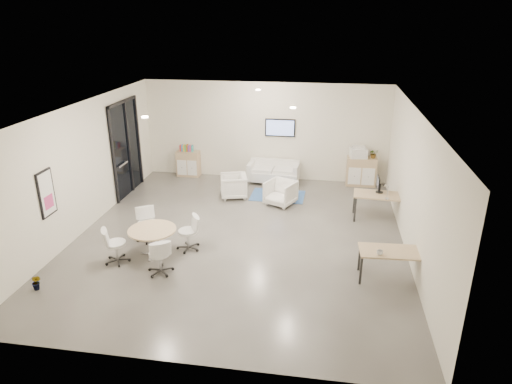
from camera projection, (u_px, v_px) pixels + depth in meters
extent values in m
cube|color=#4D4B46|center=(240.00, 251.00, 11.56)|extent=(8.00, 9.00, 0.80)
cube|color=white|center=(238.00, 91.00, 10.09)|extent=(8.00, 9.00, 0.80)
cube|color=white|center=(267.00, 129.00, 15.33)|extent=(8.00, 0.80, 3.20)
cube|color=white|center=(171.00, 293.00, 6.32)|extent=(8.00, 0.80, 3.20)
cube|color=white|center=(67.00, 167.00, 11.47)|extent=(0.80, 9.00, 3.20)
cube|color=white|center=(432.00, 187.00, 10.18)|extent=(0.80, 9.00, 3.20)
cube|color=black|center=(126.00, 148.00, 13.76)|extent=(0.02, 1.90, 2.85)
cube|color=black|center=(122.00, 102.00, 13.26)|extent=(0.06, 1.90, 0.08)
cube|color=black|center=(113.00, 157.00, 12.92)|extent=(0.06, 0.08, 2.85)
cube|color=black|center=(139.00, 140.00, 14.60)|extent=(0.06, 0.08, 2.85)
cube|color=black|center=(129.00, 147.00, 13.90)|extent=(0.06, 0.07, 2.85)
cube|color=#B2B2B7|center=(123.00, 164.00, 13.48)|extent=(0.04, 0.60, 0.05)
cube|color=black|center=(46.00, 193.00, 9.95)|extent=(0.04, 0.54, 1.04)
cube|color=white|center=(47.00, 193.00, 9.95)|extent=(0.01, 0.46, 0.96)
cube|color=#CA3A7A|center=(49.00, 202.00, 10.02)|extent=(0.01, 0.32, 0.30)
cube|color=black|center=(280.00, 128.00, 14.80)|extent=(0.98, 0.05, 0.58)
cube|color=#8FA9F8|center=(280.00, 128.00, 14.78)|extent=(0.90, 0.01, 0.50)
cylinder|color=#FFEAC6|center=(145.00, 117.00, 9.59)|extent=(0.14, 0.14, 0.03)
cylinder|color=#FFEAC6|center=(293.00, 108.00, 10.53)|extent=(0.14, 0.14, 0.03)
cylinder|color=#FFEAC6|center=(258.00, 90.00, 13.01)|extent=(0.14, 0.14, 0.03)
cube|color=tan|center=(188.00, 164.00, 15.56)|extent=(0.77, 0.38, 0.87)
cube|color=white|center=(182.00, 168.00, 15.44)|extent=(0.32, 0.02, 0.52)
cube|color=white|center=(192.00, 168.00, 15.38)|extent=(0.32, 0.02, 0.52)
cube|color=tan|center=(361.00, 171.00, 14.69)|extent=(0.93, 0.44, 0.93)
cube|color=white|center=(354.00, 176.00, 14.54)|extent=(0.39, 0.02, 0.56)
cube|color=white|center=(368.00, 177.00, 14.48)|extent=(0.39, 0.02, 0.56)
cube|color=red|center=(181.00, 148.00, 15.40)|extent=(0.04, 0.14, 0.22)
cube|color=#337FCC|center=(182.00, 148.00, 15.39)|extent=(0.04, 0.14, 0.22)
cube|color=gold|center=(184.00, 148.00, 15.38)|extent=(0.04, 0.14, 0.22)
cube|color=#4CB24C|center=(186.00, 148.00, 15.37)|extent=(0.04, 0.14, 0.22)
cube|color=#CC6619|center=(187.00, 148.00, 15.37)|extent=(0.04, 0.14, 0.22)
cube|color=purple|center=(189.00, 148.00, 15.36)|extent=(0.04, 0.14, 0.22)
cube|color=#E54C7F|center=(191.00, 148.00, 15.35)|extent=(0.04, 0.14, 0.22)
cube|color=teal|center=(192.00, 148.00, 15.34)|extent=(0.04, 0.14, 0.22)
cube|color=white|center=(358.00, 153.00, 14.48)|extent=(0.58, 0.51, 0.30)
cube|color=white|center=(359.00, 147.00, 14.42)|extent=(0.43, 0.38, 0.06)
cube|color=white|center=(274.00, 175.00, 14.98)|extent=(1.68, 0.92, 0.31)
cube|color=white|center=(275.00, 163.00, 15.16)|extent=(1.64, 0.29, 0.31)
cube|color=white|center=(251.00, 170.00, 15.03)|extent=(0.19, 0.82, 0.61)
cube|color=white|center=(296.00, 172.00, 14.82)|extent=(0.19, 0.82, 0.61)
cube|color=#33529B|center=(278.00, 196.00, 13.97)|extent=(1.64, 1.12, 0.01)
imported|color=white|center=(233.00, 185.00, 13.75)|extent=(0.88, 0.91, 0.78)
imported|color=white|center=(280.00, 192.00, 13.22)|extent=(0.99, 0.97, 0.79)
cube|color=tan|center=(380.00, 195.00, 12.17)|extent=(1.40, 0.77, 0.04)
cube|color=black|center=(355.00, 210.00, 12.13)|extent=(0.05, 0.05, 0.67)
cube|color=black|center=(404.00, 213.00, 11.94)|extent=(0.05, 0.05, 0.67)
cube|color=black|center=(354.00, 202.00, 12.66)|extent=(0.05, 0.05, 0.67)
cube|color=black|center=(401.00, 204.00, 12.48)|extent=(0.05, 0.05, 0.67)
cube|color=tan|center=(391.00, 252.00, 9.35)|extent=(1.33, 0.71, 0.04)
cube|color=black|center=(361.00, 270.00, 9.31)|extent=(0.05, 0.05, 0.64)
cube|color=black|center=(422.00, 275.00, 9.13)|extent=(0.05, 0.05, 0.64)
cube|color=black|center=(359.00, 257.00, 9.82)|extent=(0.05, 0.05, 0.64)
cube|color=black|center=(417.00, 261.00, 9.64)|extent=(0.05, 0.05, 0.64)
cylinder|color=black|center=(379.00, 192.00, 12.30)|extent=(0.20, 0.20, 0.02)
cube|color=black|center=(380.00, 188.00, 12.26)|extent=(0.04, 0.03, 0.24)
cube|color=black|center=(378.00, 182.00, 12.21)|extent=(0.03, 0.50, 0.32)
cylinder|color=tan|center=(152.00, 230.00, 10.31)|extent=(1.09, 1.09, 0.04)
cylinder|color=#B2B2B7|center=(153.00, 243.00, 10.43)|extent=(0.10, 0.10, 0.62)
cube|color=#B2B2B7|center=(154.00, 254.00, 10.54)|extent=(0.63, 0.06, 0.03)
cube|color=#B2B2B7|center=(154.00, 254.00, 10.54)|extent=(0.06, 0.63, 0.03)
imported|color=#3F7F3F|center=(374.00, 155.00, 14.42)|extent=(0.34, 0.37, 0.24)
imported|color=#3F7F3F|center=(37.00, 286.00, 9.20)|extent=(0.20, 0.35, 0.15)
imported|color=white|center=(380.00, 252.00, 9.16)|extent=(0.14, 0.12, 0.12)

